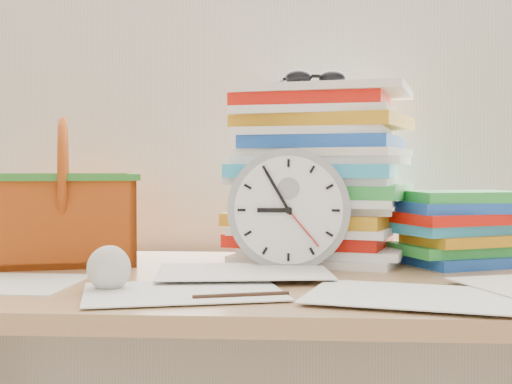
# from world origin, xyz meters

# --- Properties ---
(curtain) EXTENTS (2.40, 0.01, 2.50)m
(curtain) POSITION_xyz_m (0.00, 1.98, 1.30)
(curtain) COLOR silver
(curtain) RESTS_ON room_shell
(desk) EXTENTS (1.40, 0.70, 0.75)m
(desk) POSITION_xyz_m (0.00, 1.60, 0.68)
(desk) COLOR #A67B4E
(desk) RESTS_ON ground
(paper_stack) EXTENTS (0.41, 0.37, 0.36)m
(paper_stack) POSITION_xyz_m (0.11, 1.82, 0.93)
(paper_stack) COLOR white
(paper_stack) RESTS_ON desk
(clock) EXTENTS (0.23, 0.05, 0.23)m
(clock) POSITION_xyz_m (0.05, 1.67, 0.86)
(clock) COLOR gray
(clock) RESTS_ON desk
(sunglasses) EXTENTS (0.16, 0.15, 0.03)m
(sunglasses) POSITION_xyz_m (0.10, 1.78, 1.12)
(sunglasses) COLOR black
(sunglasses) RESTS_ON paper_stack
(book_stack) EXTENTS (0.30, 0.27, 0.15)m
(book_stack) POSITION_xyz_m (0.39, 1.76, 0.82)
(book_stack) COLOR white
(book_stack) RESTS_ON desk
(basket) EXTENTS (0.34, 0.30, 0.29)m
(basket) POSITION_xyz_m (-0.40, 1.75, 0.89)
(basket) COLOR #BF4F12
(basket) RESTS_ON desk
(crumpled_ball) EXTENTS (0.07, 0.07, 0.07)m
(crumpled_ball) POSITION_xyz_m (-0.23, 1.43, 0.79)
(crumpled_ball) COLOR silver
(crumpled_ball) RESTS_ON desk
(pen) EXTENTS (0.14, 0.05, 0.01)m
(pen) POSITION_xyz_m (-0.01, 1.37, 0.75)
(pen) COLOR black
(pen) RESTS_ON desk
(scattered_papers) EXTENTS (1.26, 0.42, 0.02)m
(scattered_papers) POSITION_xyz_m (0.00, 1.60, 0.76)
(scattered_papers) COLOR white
(scattered_papers) RESTS_ON desk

